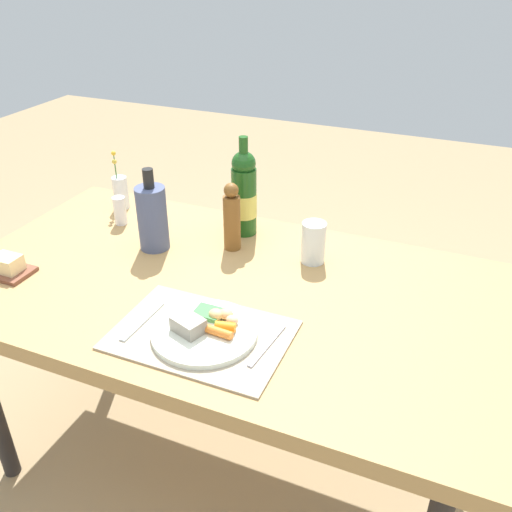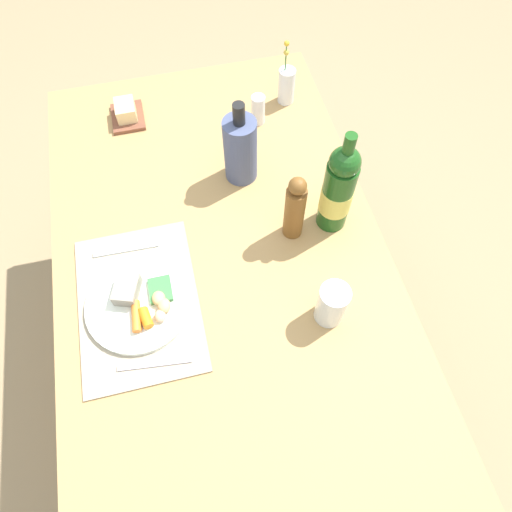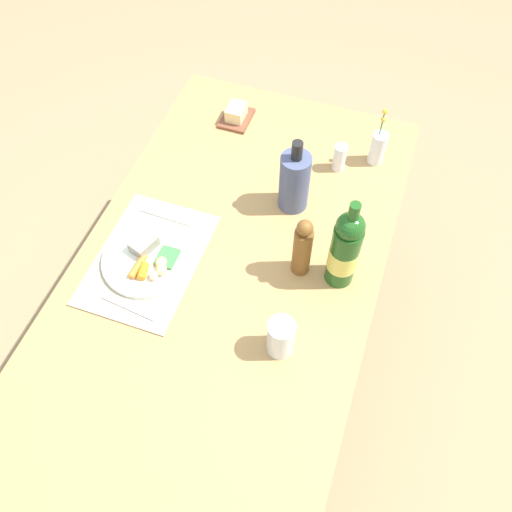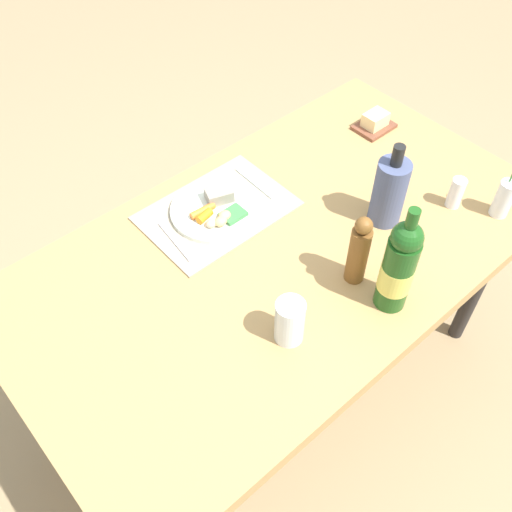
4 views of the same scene
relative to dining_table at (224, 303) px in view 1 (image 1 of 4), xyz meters
name	(u,v)px [view 1 (image 1 of 4)]	position (x,y,z in m)	size (l,w,h in m)	color
ground_plane	(229,462)	(0.00, 0.00, -0.68)	(8.00, 8.00, 0.00)	#9D835D
dining_table	(224,303)	(0.00, 0.00, 0.00)	(1.57, 0.88, 0.74)	#B0864F
placemat	(201,335)	(0.05, -0.23, 0.07)	(0.43, 0.30, 0.01)	tan
dinner_plate	(205,329)	(0.06, -0.23, 0.08)	(0.26, 0.26, 0.05)	white
fork	(142,321)	(-0.11, -0.24, 0.07)	(0.02, 0.17, 0.01)	silver
knife	(267,345)	(0.22, -0.21, 0.07)	(0.01, 0.17, 0.01)	silver
pepper_mill	(232,218)	(-0.07, 0.20, 0.17)	(0.05, 0.05, 0.22)	brown
butter_dish	(8,267)	(-0.60, -0.19, 0.09)	(0.13, 0.10, 0.06)	brown
flower_vase	(121,192)	(-0.56, 0.32, 0.13)	(0.05, 0.05, 0.22)	silver
salt_shaker	(120,211)	(-0.49, 0.21, 0.11)	(0.04, 0.04, 0.10)	white
wine_bottle	(244,194)	(-0.07, 0.32, 0.20)	(0.08, 0.08, 0.33)	#1C4F19
cooler_bottle	(152,217)	(-0.29, 0.11, 0.17)	(0.09, 0.09, 0.26)	#495377
water_tumbler	(313,245)	(0.19, 0.23, 0.12)	(0.07, 0.07, 0.13)	silver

